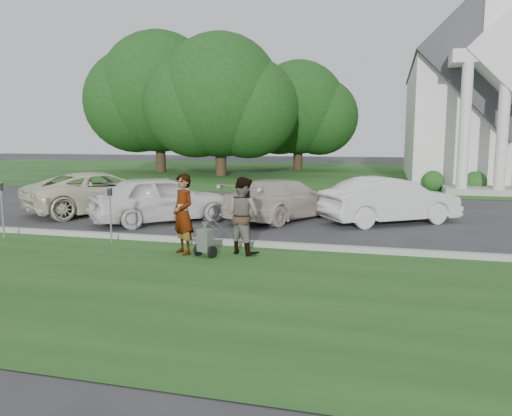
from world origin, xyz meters
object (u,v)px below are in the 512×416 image
at_px(parking_meter_far, 2,204).
at_px(car_a, 102,192).
at_px(church, 487,84).
at_px(car_d, 390,200).
at_px(tree_back, 298,112).
at_px(person_left, 183,215).
at_px(tree_far, 159,98).
at_px(parking_meter_near, 110,208).
at_px(car_c, 283,199).
at_px(person_right, 243,216).
at_px(tree_left, 220,101).
at_px(car_b, 162,199).
at_px(striping_cart, 206,241).

height_order(parking_meter_far, car_a, parking_meter_far).
relative_size(church, car_d, 5.54).
height_order(tree_back, person_left, tree_back).
distance_m(church, tree_far, 23.09).
relative_size(tree_far, parking_meter_near, 8.20).
height_order(car_a, car_c, car_a).
relative_size(church, person_right, 13.71).
distance_m(parking_meter_near, car_a, 5.63).
bearing_deg(tree_left, car_a, -85.23).
height_order(person_left, parking_meter_far, person_left).
height_order(tree_left, tree_back, tree_left).
bearing_deg(car_d, church, -51.34).
relative_size(person_left, parking_meter_near, 1.29).
relative_size(tree_back, car_c, 2.10).
relative_size(person_left, car_a, 0.35).
bearing_deg(car_b, person_right, -178.19).
relative_size(tree_back, car_d, 2.21).
relative_size(tree_far, parking_meter_far, 7.76).
distance_m(person_left, person_right, 1.36).
distance_m(striping_cart, car_c, 5.62).
bearing_deg(car_a, tree_back, -62.36).
xyz_separation_m(tree_far, person_left, (12.84, -25.60, -4.78)).
height_order(church, car_b, church).
xyz_separation_m(tree_back, car_c, (4.01, -25.16, -4.06)).
xyz_separation_m(person_right, car_d, (3.26, 5.17, -0.16)).
bearing_deg(car_b, tree_far, -19.19).
bearing_deg(parking_meter_near, car_b, 92.71).
height_order(tree_back, person_right, tree_back).
bearing_deg(person_right, parking_meter_near, 21.78).
height_order(person_left, car_b, person_left).
distance_m(tree_back, car_a, 25.76).
xyz_separation_m(tree_left, tree_back, (4.00, 8.00, -0.38)).
bearing_deg(person_right, tree_back, -56.76).
relative_size(parking_meter_far, car_d, 0.34).
relative_size(tree_back, person_left, 5.24).
distance_m(striping_cart, car_b, 5.01).
distance_m(parking_meter_far, car_c, 8.19).
xyz_separation_m(church, car_b, (-12.57, -19.84, -5.19)).
bearing_deg(person_right, car_b, -17.86).
height_order(church, person_left, church).
relative_size(tree_left, car_a, 2.04).
bearing_deg(tree_back, car_d, -73.54).
bearing_deg(tree_left, striping_cart, -71.93).
bearing_deg(tree_back, car_b, -89.05).
relative_size(tree_left, person_left, 5.79).
height_order(car_b, car_c, car_b).
distance_m(church, striping_cart, 26.31).
distance_m(tree_left, tree_far, 6.73).
distance_m(tree_far, car_a, 22.20).
height_order(person_right, car_a, person_right).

